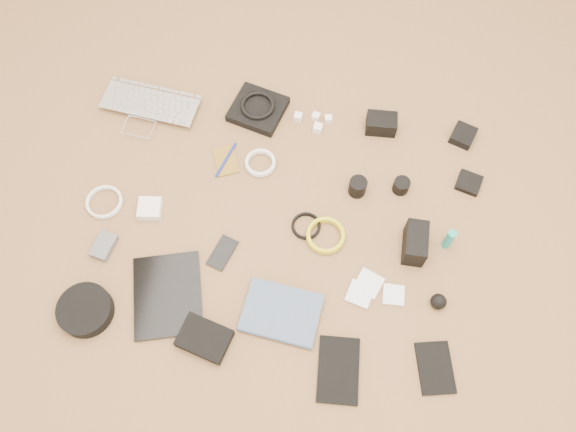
# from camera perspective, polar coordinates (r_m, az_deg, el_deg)

# --- Properties ---
(laptop) EXTENTS (0.40, 0.30, 0.03)m
(laptop) POSITION_cam_1_polar(r_m,az_deg,el_deg) (2.23, -14.25, 9.95)
(laptop) COLOR silver
(laptop) RESTS_ON ground
(headphone_pouch) EXTENTS (0.23, 0.22, 0.03)m
(headphone_pouch) POSITION_cam_1_polar(r_m,az_deg,el_deg) (2.18, -3.07, 10.78)
(headphone_pouch) COLOR black
(headphone_pouch) RESTS_ON ground
(headphones) EXTENTS (0.15, 0.15, 0.02)m
(headphones) POSITION_cam_1_polar(r_m,az_deg,el_deg) (2.16, -3.11, 11.17)
(headphones) COLOR black
(headphones) RESTS_ON headphone_pouch
(charger_a) EXTENTS (0.03, 0.03, 0.03)m
(charger_a) POSITION_cam_1_polar(r_m,az_deg,el_deg) (2.16, 1.03, 10.03)
(charger_a) COLOR white
(charger_a) RESTS_ON ground
(charger_b) EXTENTS (0.03, 0.03, 0.03)m
(charger_b) POSITION_cam_1_polar(r_m,az_deg,el_deg) (2.16, 2.85, 10.06)
(charger_b) COLOR white
(charger_b) RESTS_ON ground
(charger_c) EXTENTS (0.03, 0.03, 0.02)m
(charger_c) POSITION_cam_1_polar(r_m,az_deg,el_deg) (2.16, 4.12, 9.79)
(charger_c) COLOR white
(charger_c) RESTS_ON ground
(charger_d) EXTENTS (0.04, 0.04, 0.03)m
(charger_d) POSITION_cam_1_polar(r_m,az_deg,el_deg) (2.13, 3.05, 8.91)
(charger_d) COLOR white
(charger_d) RESTS_ON ground
(dslr_camera) EXTENTS (0.11, 0.08, 0.06)m
(dslr_camera) POSITION_cam_1_polar(r_m,az_deg,el_deg) (2.15, 9.46, 9.24)
(dslr_camera) COLOR black
(dslr_camera) RESTS_ON ground
(lens_pouch) EXTENTS (0.11, 0.11, 0.03)m
(lens_pouch) POSITION_cam_1_polar(r_m,az_deg,el_deg) (2.21, 17.37, 7.82)
(lens_pouch) COLOR black
(lens_pouch) RESTS_ON ground
(notebook_olive) EXTENTS (0.12, 0.14, 0.01)m
(notebook_olive) POSITION_cam_1_polar(r_m,az_deg,el_deg) (2.08, -6.30, 5.60)
(notebook_olive) COLOR brown
(notebook_olive) RESTS_ON ground
(pen_blue) EXTENTS (0.05, 0.15, 0.01)m
(pen_blue) POSITION_cam_1_polar(r_m,az_deg,el_deg) (2.07, -6.32, 5.71)
(pen_blue) COLOR #121E95
(pen_blue) RESTS_ON notebook_olive
(cable_white_a) EXTENTS (0.13, 0.13, 0.01)m
(cable_white_a) POSITION_cam_1_polar(r_m,az_deg,el_deg) (2.06, -2.82, 5.32)
(cable_white_a) COLOR white
(cable_white_a) RESTS_ON ground
(lens_a) EXTENTS (0.08, 0.08, 0.07)m
(lens_a) POSITION_cam_1_polar(r_m,az_deg,el_deg) (1.99, 7.09, 2.97)
(lens_a) COLOR black
(lens_a) RESTS_ON ground
(lens_b) EXTENTS (0.07, 0.07, 0.05)m
(lens_b) POSITION_cam_1_polar(r_m,az_deg,el_deg) (2.03, 11.43, 3.03)
(lens_b) COLOR black
(lens_b) RESTS_ON ground
(card_reader) EXTENTS (0.10, 0.10, 0.02)m
(card_reader) POSITION_cam_1_polar(r_m,az_deg,el_deg) (2.11, 17.90, 3.23)
(card_reader) COLOR black
(card_reader) RESTS_ON ground
(power_brick) EXTENTS (0.09, 0.09, 0.03)m
(power_brick) POSITION_cam_1_polar(r_m,az_deg,el_deg) (2.01, -13.85, 0.74)
(power_brick) COLOR white
(power_brick) RESTS_ON ground
(cable_white_b) EXTENTS (0.14, 0.14, 0.01)m
(cable_white_b) POSITION_cam_1_polar(r_m,az_deg,el_deg) (2.08, -18.12, 1.29)
(cable_white_b) COLOR white
(cable_white_b) RESTS_ON ground
(cable_black) EXTENTS (0.11, 0.11, 0.01)m
(cable_black) POSITION_cam_1_polar(r_m,az_deg,el_deg) (1.94, 1.85, -1.07)
(cable_black) COLOR black
(cable_black) RESTS_ON ground
(cable_yellow) EXTENTS (0.16, 0.16, 0.02)m
(cable_yellow) POSITION_cam_1_polar(r_m,az_deg,el_deg) (1.93, 3.82, -2.08)
(cable_yellow) COLOR gold
(cable_yellow) RESTS_ON ground
(flash) EXTENTS (0.07, 0.13, 0.10)m
(flash) POSITION_cam_1_polar(r_m,az_deg,el_deg) (1.91, 12.79, -2.69)
(flash) COLOR black
(flash) RESTS_ON ground
(lens_cleaner) EXTENTS (0.04, 0.04, 0.10)m
(lens_cleaner) POSITION_cam_1_polar(r_m,az_deg,el_deg) (1.95, 16.03, -2.28)
(lens_cleaner) COLOR teal
(lens_cleaner) RESTS_ON ground
(battery_charger) EXTENTS (0.08, 0.11, 0.03)m
(battery_charger) POSITION_cam_1_polar(r_m,az_deg,el_deg) (2.00, -18.20, -2.92)
(battery_charger) COLOR #535358
(battery_charger) RESTS_ON ground
(tablet) EXTENTS (0.29, 0.33, 0.01)m
(tablet) POSITION_cam_1_polar(r_m,az_deg,el_deg) (1.89, -12.13, -7.85)
(tablet) COLOR black
(tablet) RESTS_ON ground
(phone) EXTENTS (0.10, 0.13, 0.01)m
(phone) POSITION_cam_1_polar(r_m,az_deg,el_deg) (1.91, -6.67, -3.74)
(phone) COLOR black
(phone) RESTS_ON ground
(filter_case_left) EXTENTS (0.10, 0.10, 0.01)m
(filter_case_left) POSITION_cam_1_polar(r_m,az_deg,el_deg) (1.87, 7.31, -7.86)
(filter_case_left) COLOR silver
(filter_case_left) RESTS_ON ground
(filter_case_mid) EXTENTS (0.11, 0.11, 0.01)m
(filter_case_mid) POSITION_cam_1_polar(r_m,az_deg,el_deg) (1.88, 8.19, -6.81)
(filter_case_mid) COLOR silver
(filter_case_mid) RESTS_ON ground
(filter_case_right) EXTENTS (0.07, 0.07, 0.01)m
(filter_case_right) POSITION_cam_1_polar(r_m,az_deg,el_deg) (1.88, 10.68, -7.88)
(filter_case_right) COLOR silver
(filter_case_right) RESTS_ON ground
(air_blower) EXTENTS (0.05, 0.05, 0.05)m
(air_blower) POSITION_cam_1_polar(r_m,az_deg,el_deg) (1.89, 15.04, -8.40)
(air_blower) COLOR black
(air_blower) RESTS_ON ground
(headphone_case) EXTENTS (0.19, 0.19, 0.05)m
(headphone_case) POSITION_cam_1_polar(r_m,az_deg,el_deg) (1.93, -19.89, -8.98)
(headphone_case) COLOR black
(headphone_case) RESTS_ON ground
(drive_case) EXTENTS (0.18, 0.15, 0.04)m
(drive_case) POSITION_cam_1_polar(r_m,az_deg,el_deg) (1.82, -8.49, -12.20)
(drive_case) COLOR black
(drive_case) RESTS_ON ground
(paperback) EXTENTS (0.26, 0.21, 0.02)m
(paperback) POSITION_cam_1_polar(r_m,az_deg,el_deg) (1.81, -1.45, -12.50)
(paperback) COLOR #435571
(paperback) RESTS_ON ground
(notebook_black_a) EXTENTS (0.14, 0.21, 0.01)m
(notebook_black_a) POSITION_cam_1_polar(r_m,az_deg,el_deg) (1.80, 5.14, -15.30)
(notebook_black_a) COLOR black
(notebook_black_a) RESTS_ON ground
(notebook_black_b) EXTENTS (0.14, 0.18, 0.01)m
(notebook_black_b) POSITION_cam_1_polar(r_m,az_deg,el_deg) (1.85, 14.72, -14.69)
(notebook_black_b) COLOR black
(notebook_black_b) RESTS_ON ground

